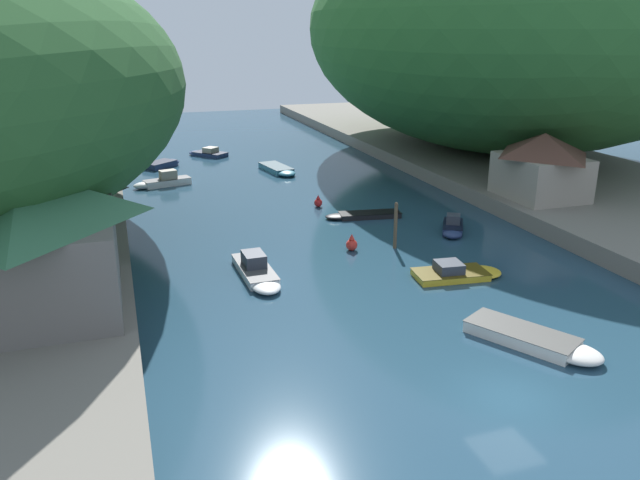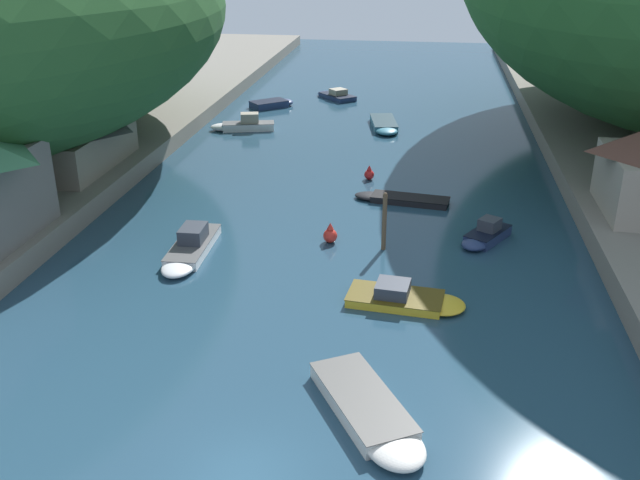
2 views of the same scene
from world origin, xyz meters
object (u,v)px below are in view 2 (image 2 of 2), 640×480
Objects in this scene: boat_moored_right at (485,236)px; person_by_boathouse at (9,213)px; boat_yellow_tender at (385,125)px; boat_red_skiff at (399,199)px; boat_white_cruiser at (274,104)px; boat_open_rowboat at (335,95)px; boathouse_shed at (60,133)px; boat_cabin_cruiser at (372,415)px; boat_navy_launch at (190,248)px; channel_buoy_far at (330,235)px; boat_small_dinghy at (242,125)px; boat_far_upstream at (406,298)px; channel_buoy_near at (369,174)px.

boat_moored_right is 2.39× the size of person_by_boathouse.
boat_yellow_tender reaches higher than boat_red_skiff.
boat_open_rowboat reaches higher than boat_white_cruiser.
boat_open_rowboat is at bearing -72.84° from boat_yellow_tender.
boathouse_shed is 31.66m from boat_cabin_cruiser.
boathouse_shed is 11.16m from person_by_boathouse.
boathouse_shed reaches higher than boat_open_rowboat.
boat_moored_right is 0.63× the size of boat_navy_launch.
boat_small_dinghy is at bearing 115.36° from channel_buoy_far.
boat_moored_right is at bearing 158.66° from boat_far_upstream.
boat_small_dinghy reaches higher than boat_red_skiff.
boat_far_upstream is 0.85× the size of boat_cabin_cruiser.
boat_far_upstream is at bearing -55.74° from channel_buoy_far.
boat_open_rowboat is at bearing 23.37° from boat_red_skiff.
person_by_boathouse is at bearing 153.89° from boat_small_dinghy.
boat_red_skiff is at bearing -169.81° from boat_far_upstream.
boat_cabin_cruiser is (10.59, -12.43, -0.09)m from boat_navy_launch.
channel_buoy_near is at bearing 83.74° from channel_buoy_far.
boat_far_upstream is 17.66m from channel_buoy_near.
boat_navy_launch is (-2.69, -38.55, 0.07)m from boat_open_rowboat.
boat_open_rowboat is 25.50m from channel_buoy_near.
boat_white_cruiser is 1.10× the size of boat_moored_right.
boat_moored_right is 15.93m from boat_navy_launch.
boat_red_skiff is at bearing -51.38° from person_by_boathouse.
boat_moored_right is at bearing 96.87° from boat_yellow_tender.
boat_cabin_cruiser is (14.10, -37.49, -0.15)m from boat_small_dinghy.
boat_small_dinghy is (-14.96, 28.77, 0.14)m from boat_far_upstream.
boat_small_dinghy is 3.30× the size of person_by_boathouse.
boat_moored_right is at bearing -68.23° from person_by_boathouse.
boat_yellow_tender is at bearing -42.74° from boat_moored_right.
boat_red_skiff is at bearing -61.41° from channel_buoy_near.
boat_moored_right is (27.19, -5.79, -3.10)m from boathouse_shed.
boathouse_shed reaches higher than boat_moored_right.
boat_red_skiff is at bearing -119.61° from boat_cabin_cruiser.
boat_open_rowboat reaches higher than channel_buoy_near.
boat_navy_launch is 6.27× the size of channel_buoy_near.
boat_small_dinghy is at bearing 61.67° from boathouse_shed.
channel_buoy_near is 22.97m from person_by_boathouse.
boat_navy_launch reaches higher than boat_open_rowboat.
boat_cabin_cruiser is at bearing -122.33° from boat_open_rowboat.
boat_yellow_tender is at bearing 40.89° from boathouse_shed.
boat_navy_launch is at bearing -121.21° from channel_buoy_near.
boat_yellow_tender is at bearing 86.82° from channel_buoy_far.
boathouse_shed is 2.03× the size of boat_open_rowboat.
boat_red_skiff is 4.62m from channel_buoy_near.
boat_far_upstream is 20.98m from person_by_boathouse.
boat_small_dinghy is 16.40m from channel_buoy_near.
channel_buoy_far is at bearing -139.67° from boat_far_upstream.
boat_far_upstream is (-3.98, -7.68, -0.09)m from boat_moored_right.
boat_white_cruiser is 2.63× the size of person_by_boathouse.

